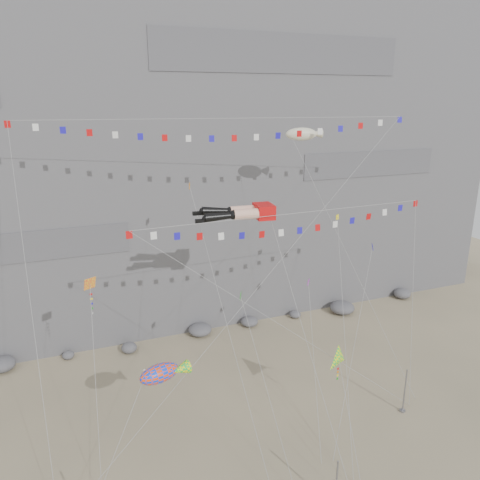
% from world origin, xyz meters
% --- Properties ---
extents(ground, '(120.00, 120.00, 0.00)m').
position_xyz_m(ground, '(0.00, 0.00, 0.00)').
color(ground, tan).
rests_on(ground, ground).
extents(cliff, '(80.00, 28.00, 50.00)m').
position_xyz_m(cliff, '(0.00, 32.00, 25.00)').
color(cliff, slate).
rests_on(cliff, ground).
extents(talus_boulders, '(60.00, 3.00, 1.20)m').
position_xyz_m(talus_boulders, '(0.00, 17.00, 0.60)').
color(talus_boulders, '#5D5D62').
rests_on(talus_boulders, ground).
extents(anchor_pole_right, '(0.12, 0.12, 4.03)m').
position_xyz_m(anchor_pole_right, '(12.19, -2.20, 2.02)').
color(anchor_pole_right, gray).
rests_on(anchor_pole_right, ground).
extents(legs_kite, '(6.52, 15.22, 21.71)m').
position_xyz_m(legs_kite, '(0.28, 4.72, 16.84)').
color(legs_kite, red).
rests_on(legs_kite, ground).
extents(flag_banner_upper, '(33.61, 15.93, 31.69)m').
position_xyz_m(flag_banner_upper, '(0.54, 10.06, 23.85)').
color(flag_banner_upper, red).
rests_on(flag_banner_upper, ground).
extents(flag_banner_lower, '(25.52, 5.77, 19.85)m').
position_xyz_m(flag_banner_lower, '(3.92, 3.44, 16.71)').
color(flag_banner_lower, red).
rests_on(flag_banner_lower, ground).
extents(harlequin_kite, '(1.86, 7.96, 14.58)m').
position_xyz_m(harlequin_kite, '(-11.71, 4.07, 12.80)').
color(harlequin_kite, red).
rests_on(harlequin_kite, ground).
extents(fish_windsock, '(7.63, 4.49, 9.60)m').
position_xyz_m(fish_windsock, '(-7.91, -0.26, 7.20)').
color(fish_windsock, '#FF440D').
rests_on(fish_windsock, ground).
extents(delta_kite, '(3.77, 8.43, 10.02)m').
position_xyz_m(delta_kite, '(5.95, -1.46, 5.98)').
color(delta_kite, '#FFF60D').
rests_on(delta_kite, ground).
extents(blimp_windsock, '(8.09, 12.95, 25.94)m').
position_xyz_m(blimp_windsock, '(8.44, 10.54, 22.28)').
color(blimp_windsock, beige).
rests_on(blimp_windsock, ground).
extents(small_kite_a, '(1.40, 16.76, 24.39)m').
position_xyz_m(small_kite_a, '(-2.64, 9.35, 17.97)').
color(small_kite_a, orange).
rests_on(small_kite_a, ground).
extents(small_kite_b, '(4.63, 10.54, 14.53)m').
position_xyz_m(small_kite_b, '(6.56, 4.77, 9.78)').
color(small_kite_b, '#B022C6').
rests_on(small_kite_b, ground).
extents(small_kite_c, '(1.21, 9.87, 14.10)m').
position_xyz_m(small_kite_c, '(-0.71, 2.51, 10.62)').
color(small_kite_c, '#179617').
rests_on(small_kite_c, ground).
extents(small_kite_d, '(7.42, 14.99, 21.83)m').
position_xyz_m(small_kite_d, '(10.51, 6.80, 14.58)').
color(small_kite_d, yellow).
rests_on(small_kite_d, ground).
extents(small_kite_e, '(8.82, 8.76, 17.43)m').
position_xyz_m(small_kite_e, '(11.62, 2.96, 12.97)').
color(small_kite_e, '#1E15BC').
rests_on(small_kite_e, ground).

